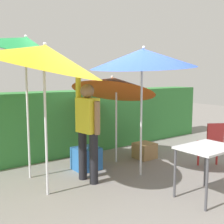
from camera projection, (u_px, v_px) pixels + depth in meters
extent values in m
plane|color=gray|center=(122.00, 177.00, 4.76)|extent=(24.00, 24.00, 0.00)
cube|color=#38843D|center=(68.00, 122.00, 6.24)|extent=(8.00, 0.70, 1.40)
cylinder|color=silver|center=(28.00, 118.00, 4.62)|extent=(0.04, 0.04, 2.08)
cone|color=green|center=(26.00, 46.00, 4.50)|extent=(1.65, 1.60, 0.84)
sphere|color=silver|center=(26.00, 36.00, 4.52)|extent=(0.05, 0.05, 0.05)
cylinder|color=silver|center=(141.00, 122.00, 4.77)|extent=(0.04, 0.04, 1.87)
cone|color=blue|center=(143.00, 58.00, 4.63)|extent=(1.81, 1.80, 0.52)
sphere|color=silver|center=(144.00, 47.00, 4.60)|extent=(0.05, 0.05, 0.05)
cylinder|color=silver|center=(116.00, 127.00, 5.53)|extent=(0.04, 0.04, 1.42)
cone|color=#EA5919|center=(114.00, 85.00, 5.44)|extent=(1.72, 1.66, 0.93)
sphere|color=silver|center=(112.00, 77.00, 5.43)|extent=(0.05, 0.05, 0.05)
cylinder|color=silver|center=(46.00, 132.00, 3.96)|extent=(0.04, 0.04, 1.85)
cone|color=yellow|center=(44.00, 56.00, 3.85)|extent=(1.80, 1.75, 0.84)
sphere|color=silver|center=(45.00, 44.00, 3.87)|extent=(0.05, 0.05, 0.05)
cylinder|color=black|center=(83.00, 155.00, 4.64)|extent=(0.14, 0.14, 0.82)
cylinder|color=black|center=(94.00, 159.00, 4.44)|extent=(0.14, 0.14, 0.82)
cube|color=yellow|center=(88.00, 115.00, 4.45)|extent=(0.27, 0.39, 0.56)
sphere|color=#8C6647|center=(87.00, 91.00, 4.40)|extent=(0.22, 0.22, 0.22)
cylinder|color=yellow|center=(78.00, 84.00, 4.55)|extent=(0.10, 0.10, 0.56)
cylinder|color=#8C6647|center=(97.00, 118.00, 4.30)|extent=(0.10, 0.10, 0.52)
cylinder|color=#B72D2D|center=(217.00, 154.00, 5.43)|extent=(0.04, 0.04, 0.44)
cylinder|color=#B72D2D|center=(198.00, 154.00, 5.39)|extent=(0.04, 0.04, 0.44)
cylinder|color=#B72D2D|center=(207.00, 160.00, 5.01)|extent=(0.04, 0.04, 0.44)
cube|color=#B72D2D|center=(213.00, 144.00, 5.19)|extent=(0.60, 0.60, 0.05)
cube|color=#B72D2D|center=(219.00, 134.00, 4.97)|extent=(0.40, 0.25, 0.40)
cube|color=#2D6BB7|center=(86.00, 158.00, 5.16)|extent=(0.46, 0.41, 0.41)
cube|color=#9E7A4C|center=(145.00, 151.00, 5.87)|extent=(0.39, 0.40, 0.32)
cylinder|color=#4C4C51|center=(205.00, 164.00, 4.37)|extent=(0.04, 0.04, 0.71)
cylinder|color=#4C4C51|center=(175.00, 173.00, 3.94)|extent=(0.04, 0.04, 0.71)
cylinder|color=#4C4C51|center=(207.00, 184.00, 3.53)|extent=(0.04, 0.04, 0.71)
cube|color=silver|center=(207.00, 148.00, 3.90)|extent=(0.80, 0.60, 0.03)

